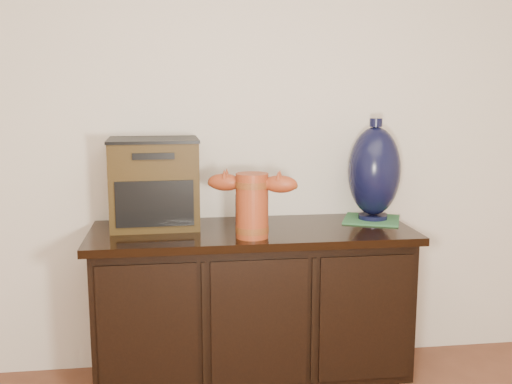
{
  "coord_description": "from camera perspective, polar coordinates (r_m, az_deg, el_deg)",
  "views": [
    {
      "loc": [
        -0.34,
        -0.41,
        1.38
      ],
      "look_at": [
        0.01,
        2.18,
        0.93
      ],
      "focal_mm": 42.0,
      "sensor_mm": 36.0,
      "label": 1
    }
  ],
  "objects": [
    {
      "name": "sideboard",
      "position": [
        2.83,
        -0.4,
        -10.8
      ],
      "size": [
        1.46,
        0.56,
        0.75
      ],
      "color": "black",
      "rests_on": "ground"
    },
    {
      "name": "terracotta_vessel",
      "position": [
        2.54,
        -0.38,
        -0.92
      ],
      "size": [
        0.39,
        0.2,
        0.28
      ],
      "rotation": [
        0.0,
        0.0,
        -0.35
      ],
      "color": "#993D1B",
      "rests_on": "sideboard"
    },
    {
      "name": "tv_radio",
      "position": [
        2.78,
        -9.66,
        0.87
      ],
      "size": [
        0.41,
        0.34,
        0.41
      ],
      "rotation": [
        0.0,
        0.0,
        0.03
      ],
      "color": "#37260D",
      "rests_on": "sideboard"
    },
    {
      "name": "green_mat",
      "position": [
        2.96,
        10.95,
        -2.58
      ],
      "size": [
        0.34,
        0.34,
        0.01
      ],
      "primitive_type": "cube",
      "rotation": [
        0.0,
        0.0,
        -0.39
      ],
      "color": "#2F693B",
      "rests_on": "sideboard"
    },
    {
      "name": "lamp_base",
      "position": [
        2.92,
        11.2,
        1.92
      ],
      "size": [
        0.33,
        0.33,
        0.48
      ],
      "rotation": [
        0.0,
        0.0,
        -0.39
      ],
      "color": "black",
      "rests_on": "green_mat"
    },
    {
      "name": "spray_can",
      "position": [
        2.78,
        -1.37,
        -1.51
      ],
      "size": [
        0.06,
        0.06,
        0.17
      ],
      "color": "#5D150F",
      "rests_on": "sideboard"
    }
  ]
}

